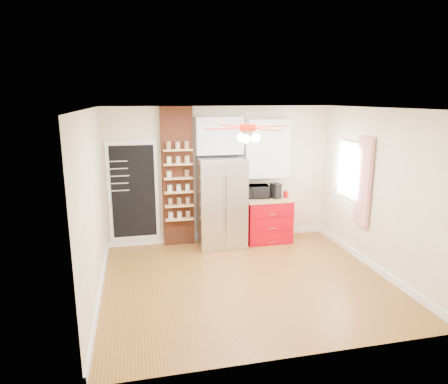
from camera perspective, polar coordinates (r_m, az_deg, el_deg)
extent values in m
plane|color=olive|center=(6.55, 3.13, -12.48)|extent=(4.50, 4.50, 0.00)
plane|color=white|center=(5.91, 3.46, 11.84)|extent=(4.50, 4.50, 0.00)
cube|color=#F8F0C8|center=(7.99, -0.63, 2.47)|extent=(4.50, 0.02, 2.70)
cube|color=#F8F0C8|center=(4.29, 10.64, -7.36)|extent=(4.50, 0.02, 2.70)
cube|color=#F8F0C8|center=(5.90, -18.24, -2.08)|extent=(0.02, 4.00, 2.70)
cube|color=#F8F0C8|center=(7.04, 21.21, 0.08)|extent=(0.02, 4.00, 2.70)
cube|color=white|center=(7.84, -12.81, 0.07)|extent=(0.95, 0.04, 1.95)
cube|color=black|center=(7.82, -12.81, 0.03)|extent=(0.82, 0.02, 1.78)
cube|color=brown|center=(7.78, -6.64, 2.09)|extent=(0.60, 0.16, 2.70)
cube|color=silver|center=(7.73, -0.41, -1.51)|extent=(0.90, 0.70, 1.75)
cube|color=white|center=(7.70, -0.74, 8.08)|extent=(0.90, 0.35, 0.70)
cube|color=#B6000F|center=(8.15, 6.22, -4.06)|extent=(0.90, 0.60, 0.86)
cube|color=tan|center=(8.03, 6.30, -0.99)|extent=(0.94, 0.64, 0.04)
cube|color=white|center=(8.01, 6.08, 6.22)|extent=(0.90, 0.30, 1.15)
cube|color=white|center=(7.73, 17.55, 3.00)|extent=(0.04, 0.75, 1.05)
cube|color=red|center=(7.26, 19.30, 1.44)|extent=(0.06, 0.40, 1.55)
cylinder|color=silver|center=(5.91, 3.44, 10.38)|extent=(0.05, 0.05, 0.20)
cylinder|color=#B7220B|center=(5.92, 3.42, 9.22)|extent=(0.24, 0.24, 0.10)
sphere|color=white|center=(5.93, 3.40, 7.68)|extent=(0.13, 0.13, 0.13)
imported|color=black|center=(7.99, 4.73, 0.07)|extent=(0.49, 0.36, 0.26)
cube|color=black|center=(8.00, 7.37, 0.17)|extent=(0.22, 0.25, 0.30)
cylinder|color=#B50C0A|center=(8.06, 8.87, -0.33)|extent=(0.10, 0.10, 0.15)
cylinder|color=#B90A19|center=(8.12, 8.81, -0.30)|extent=(0.13, 0.13, 0.12)
cylinder|color=beige|center=(7.61, -7.86, 2.45)|extent=(0.12, 0.12, 0.13)
cylinder|color=#896346|center=(7.66, -5.34, 2.58)|extent=(0.11, 0.11, 0.12)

